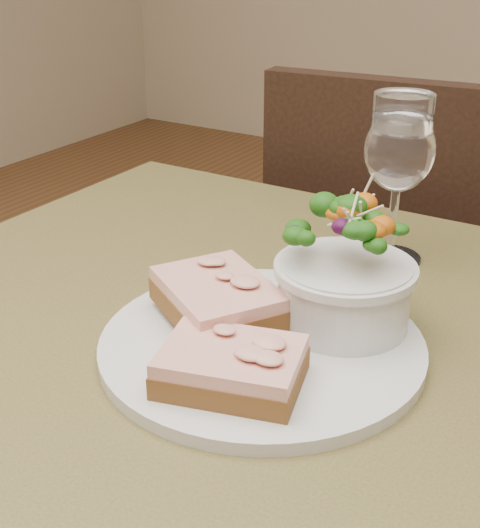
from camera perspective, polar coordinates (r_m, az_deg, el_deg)
The scene contains 9 objects.
cafe_table at distance 0.74m, azimuth -1.04°, elevation -12.46°, with size 0.80×0.80×0.75m.
chair_far at distance 1.47m, azimuth 12.30°, elevation -8.99°, with size 0.46×0.46×0.90m.
dinner_plate at distance 0.66m, azimuth 1.69°, elevation -6.29°, with size 0.29×0.29×0.01m, color silver.
sandwich_front at distance 0.59m, azimuth -0.69°, elevation -7.96°, with size 0.13×0.11×0.03m.
sandwich_back at distance 0.68m, azimuth -1.75°, elevation -2.69°, with size 0.15×0.14×0.03m.
ramekin at distance 0.70m, azimuth -2.44°, elevation -2.00°, with size 0.07×0.07×0.04m.
salad_bowl at distance 0.66m, azimuth 8.20°, elevation -0.12°, with size 0.12×0.12×0.13m.
garnish at distance 0.74m, azimuth -0.09°, elevation -1.68°, with size 0.05×0.04×0.02m.
wine_glass at distance 0.81m, azimuth 12.25°, elevation 8.27°, with size 0.08×0.08×0.18m.
Camera 1 is at (0.32, -0.49, 1.10)m, focal length 50.00 mm.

